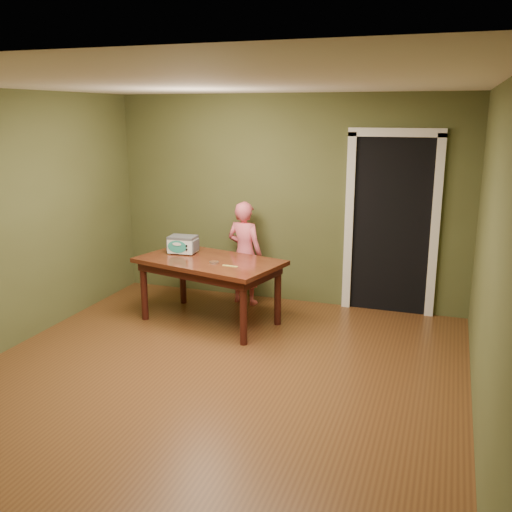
% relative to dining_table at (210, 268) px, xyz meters
% --- Properties ---
extents(floor, '(5.00, 5.00, 0.00)m').
position_rel_dining_table_xyz_m(floor, '(0.60, -1.42, -0.65)').
color(floor, brown).
rests_on(floor, ground).
extents(room_shell, '(4.52, 5.02, 2.61)m').
position_rel_dining_table_xyz_m(room_shell, '(0.60, -1.42, 1.06)').
color(room_shell, '#4D552D').
rests_on(room_shell, ground).
extents(doorway, '(1.10, 0.66, 2.25)m').
position_rel_dining_table_xyz_m(doorway, '(1.90, 1.36, 0.41)').
color(doorway, black).
rests_on(doorway, ground).
extents(dining_table, '(1.77, 1.25, 0.75)m').
position_rel_dining_table_xyz_m(dining_table, '(0.00, 0.00, 0.00)').
color(dining_table, '#3E170E').
rests_on(dining_table, floor).
extents(toy_oven, '(0.35, 0.25, 0.21)m').
position_rel_dining_table_xyz_m(toy_oven, '(-0.41, 0.17, 0.21)').
color(toy_oven, '#4C4F54').
rests_on(toy_oven, dining_table).
extents(baking_pan, '(0.10, 0.10, 0.02)m').
position_rel_dining_table_xyz_m(baking_pan, '(0.12, -0.14, 0.11)').
color(baking_pan, silver).
rests_on(baking_pan, dining_table).
extents(spatula, '(0.18, 0.04, 0.01)m').
position_rel_dining_table_xyz_m(spatula, '(0.33, -0.20, 0.10)').
color(spatula, '#D1CA5B').
rests_on(spatula, dining_table).
extents(child, '(0.53, 0.40, 1.31)m').
position_rel_dining_table_xyz_m(child, '(0.14, 0.78, 0.00)').
color(child, '#EA6071').
rests_on(child, floor).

